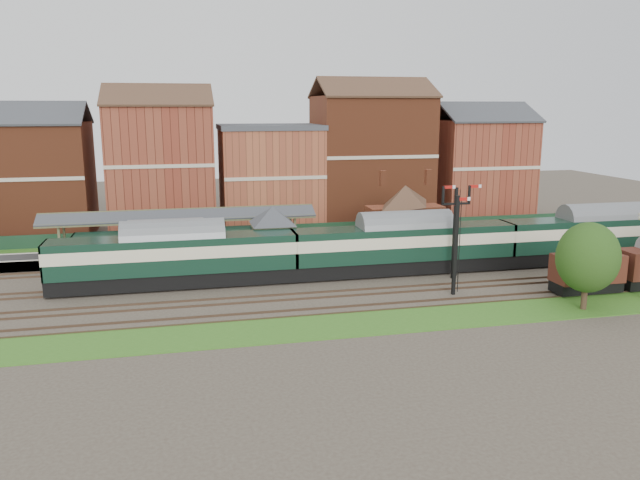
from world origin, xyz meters
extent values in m
plane|color=#473D33|center=(0.00, 0.00, 0.00)|extent=(160.00, 160.00, 0.00)
cube|color=#2D6619|center=(0.00, 16.00, 0.03)|extent=(90.00, 4.50, 0.06)
cube|color=#2D6619|center=(0.00, -12.00, 0.03)|extent=(90.00, 5.00, 0.06)
cube|color=#193823|center=(0.00, 18.00, 0.75)|extent=(90.00, 0.12, 1.50)
cube|color=#2D2D2D|center=(-5.00, 9.75, 0.50)|extent=(55.00, 3.40, 1.00)
cube|color=#596648|center=(-3.00, 3.25, 1.20)|extent=(3.40, 3.20, 2.40)
cube|color=brown|center=(-3.00, 3.25, 3.40)|extent=(3.60, 3.40, 2.00)
pyramid|color=#383A3F|center=(-3.00, 3.25, 5.20)|extent=(5.40, 5.40, 1.60)
cube|color=maroon|center=(5.00, 3.25, 1.10)|extent=(3.00, 2.40, 2.20)
cube|color=#4C3323|center=(5.00, 2.60, 2.55)|extent=(3.20, 1.34, 0.79)
cube|color=#4C3323|center=(5.00, 3.90, 2.55)|extent=(3.20, 1.34, 0.79)
cube|color=brown|center=(12.00, 9.75, 2.75)|extent=(8.00, 3.00, 3.50)
pyramid|color=#4C3323|center=(12.00, 9.75, 5.60)|extent=(8.10, 8.10, 2.20)
cube|color=brown|center=(9.50, 9.75, 6.10)|extent=(0.60, 0.60, 1.60)
cube|color=brown|center=(14.50, 9.75, 6.10)|extent=(0.60, 0.60, 1.60)
cube|color=brown|center=(-22.00, 8.45, 2.70)|extent=(0.22, 0.22, 3.40)
cube|color=brown|center=(0.00, 11.05, 2.70)|extent=(0.22, 0.22, 3.40)
cube|color=#383A3F|center=(-11.00, 8.80, 4.60)|extent=(26.00, 1.99, 0.90)
cube|color=#383A3F|center=(-11.00, 10.70, 4.60)|extent=(26.00, 1.99, 0.90)
cube|color=brown|center=(-11.00, 9.75, 4.98)|extent=(26.00, 0.20, 0.20)
cube|color=black|center=(12.00, -2.50, 4.00)|extent=(0.25, 0.25, 8.00)
cube|color=black|center=(12.00, -2.50, 6.60)|extent=(2.60, 0.18, 0.18)
cube|color=#B2140F|center=(11.35, -2.50, 8.05)|extent=(1.10, 0.08, 0.25)
cube|color=#B2140F|center=(13.75, -2.50, 8.05)|extent=(1.10, 0.08, 0.25)
cube|color=black|center=(10.00, -7.00, 4.00)|extent=(0.25, 0.25, 8.00)
cube|color=#B2140F|center=(10.55, -7.00, 7.70)|extent=(1.10, 0.08, 0.25)
cube|color=brown|center=(-28.00, 25.00, 6.50)|extent=(14.00, 10.00, 13.00)
cube|color=maroon|center=(-13.00, 25.00, 7.50)|extent=(12.00, 10.00, 15.00)
cube|color=#A05233|center=(0.00, 25.00, 6.00)|extent=(12.00, 10.00, 12.00)
cube|color=brown|center=(13.00, 25.00, 8.00)|extent=(14.00, 10.00, 16.00)
cube|color=maroon|center=(28.00, 25.00, 6.50)|extent=(12.00, 10.00, 13.00)
cube|color=black|center=(-11.70, 0.00, 0.77)|extent=(20.08, 2.81, 1.23)
cube|color=#112E21|center=(-11.70, 0.00, 2.84)|extent=(20.08, 3.12, 2.90)
cube|color=beige|center=(-11.70, 0.00, 3.18)|extent=(20.10, 3.16, 1.00)
cube|color=slate|center=(-11.70, 0.00, 4.45)|extent=(20.08, 3.12, 0.67)
cube|color=black|center=(8.38, 0.00, 0.77)|extent=(20.08, 2.81, 1.23)
cube|color=#112E21|center=(8.38, 0.00, 2.84)|extent=(20.08, 3.12, 2.90)
cube|color=beige|center=(8.38, 0.00, 3.18)|extent=(20.10, 3.16, 1.00)
cube|color=slate|center=(8.38, 0.00, 4.45)|extent=(20.08, 3.12, 0.67)
cube|color=black|center=(28.45, 0.00, 0.77)|extent=(20.08, 2.81, 1.23)
cube|color=#112E21|center=(28.45, 0.00, 2.84)|extent=(20.08, 3.12, 2.90)
cube|color=beige|center=(28.45, 0.00, 3.18)|extent=(20.10, 3.16, 1.00)
cube|color=slate|center=(28.45, 0.00, 4.45)|extent=(20.08, 3.12, 0.67)
cube|color=black|center=(-12.37, 6.50, 0.66)|extent=(16.38, 2.29, 1.00)
cube|color=#112E21|center=(-12.37, 6.50, 2.34)|extent=(16.38, 2.55, 2.37)
cube|color=beige|center=(-12.37, 6.50, 2.63)|extent=(16.40, 2.59, 0.82)
cube|color=slate|center=(-12.37, 6.50, 3.66)|extent=(16.38, 2.55, 0.55)
cube|color=black|center=(20.59, -9.00, 0.57)|extent=(5.51, 2.03, 0.83)
cube|color=#461F14|center=(20.59, -9.00, 2.09)|extent=(5.51, 2.39, 2.21)
cube|color=gray|center=(20.59, -9.00, 3.30)|extent=(5.51, 2.39, 0.40)
cylinder|color=#382619|center=(17.79, -12.69, 1.53)|extent=(0.44, 0.44, 3.07)
ellipsoid|color=#1F3F12|center=(17.79, -12.69, 3.99)|extent=(4.51, 4.51, 5.18)
camera|label=1|loc=(-11.00, -51.37, 14.75)|focal=35.00mm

